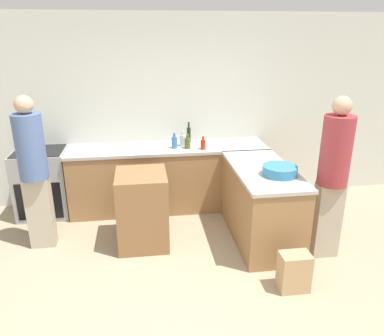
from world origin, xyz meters
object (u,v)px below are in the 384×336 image
at_px(island_table, 142,209).
at_px(water_bottle_blue, 174,142).
at_px(person_at_peninsula, 333,173).
at_px(paper_bag, 294,272).
at_px(wine_bottle_dark, 189,134).
at_px(olive_oil_bottle, 187,143).
at_px(hot_sauce_bottle, 203,144).
at_px(mixing_bowl, 280,171).
at_px(vinegar_bottle_clear, 183,140).
at_px(person_by_range, 33,168).
at_px(range_oven, 43,183).

relative_size(island_table, water_bottle_blue, 4.22).
distance_m(person_at_peninsula, paper_bag, 1.14).
height_order(water_bottle_blue, wine_bottle_dark, wine_bottle_dark).
relative_size(olive_oil_bottle, hot_sauce_bottle, 1.11).
bearing_deg(olive_oil_bottle, mixing_bowl, -52.46).
xyz_separation_m(water_bottle_blue, person_at_peninsula, (1.58, -1.42, -0.00)).
height_order(olive_oil_bottle, person_at_peninsula, person_at_peninsula).
relative_size(mixing_bowl, hot_sauce_bottle, 2.14).
xyz_separation_m(island_table, vinegar_bottle_clear, (0.60, 0.98, 0.56)).
bearing_deg(vinegar_bottle_clear, hot_sauce_bottle, -38.37).
xyz_separation_m(hot_sauce_bottle, person_by_range, (-2.05, -0.66, -0.00)).
height_order(vinegar_bottle_clear, person_at_peninsula, person_at_peninsula).
height_order(range_oven, wine_bottle_dark, wine_bottle_dark).
bearing_deg(person_by_range, range_oven, 100.26).
bearing_deg(mixing_bowl, water_bottle_blue, 131.76).
bearing_deg(wine_bottle_dark, paper_bag, -71.45).
relative_size(hot_sauce_bottle, vinegar_bottle_clear, 0.84).
relative_size(range_oven, island_table, 1.03).
bearing_deg(island_table, wine_bottle_dark, 58.28).
distance_m(mixing_bowl, olive_oil_bottle, 1.46).
xyz_separation_m(range_oven, wine_bottle_dark, (2.06, 0.16, 0.57)).
relative_size(mixing_bowl, vinegar_bottle_clear, 1.80).
xyz_separation_m(range_oven, person_by_range, (0.16, -0.87, 0.53)).
relative_size(hot_sauce_bottle, water_bottle_blue, 0.85).
xyz_separation_m(island_table, wine_bottle_dark, (0.71, 1.15, 0.59)).
bearing_deg(olive_oil_bottle, person_at_peninsula, -44.75).
height_order(water_bottle_blue, person_by_range, person_by_range).
bearing_deg(paper_bag, olive_oil_bottle, 112.59).
relative_size(range_oven, mixing_bowl, 2.41).
bearing_deg(hot_sauce_bottle, vinegar_bottle_clear, 141.63).
relative_size(hot_sauce_bottle, paper_bag, 0.45).
relative_size(water_bottle_blue, paper_bag, 0.53).
height_order(range_oven, person_by_range, person_by_range).
bearing_deg(vinegar_bottle_clear, olive_oil_bottle, -69.36).
bearing_deg(olive_oil_bottle, vinegar_bottle_clear, 110.64).
distance_m(island_table, person_at_peninsula, 2.19).
distance_m(mixing_bowl, wine_bottle_dark, 1.68).
relative_size(range_oven, hot_sauce_bottle, 5.15).
relative_size(mixing_bowl, person_by_range, 0.21).
bearing_deg(paper_bag, person_by_range, 155.43).
relative_size(range_oven, paper_bag, 2.32).
xyz_separation_m(hot_sauce_bottle, wine_bottle_dark, (-0.15, 0.37, 0.05)).
height_order(mixing_bowl, wine_bottle_dark, wine_bottle_dark).
bearing_deg(vinegar_bottle_clear, paper_bag, -67.53).
bearing_deg(hot_sauce_bottle, water_bottle_blue, 164.28).
bearing_deg(range_oven, wine_bottle_dark, 4.47).
xyz_separation_m(wine_bottle_dark, person_by_range, (-1.90, -1.03, -0.05)).
distance_m(range_oven, paper_bag, 3.51).
distance_m(mixing_bowl, hot_sauce_bottle, 1.29).
xyz_separation_m(water_bottle_blue, paper_bag, (0.99, -1.98, -0.81)).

